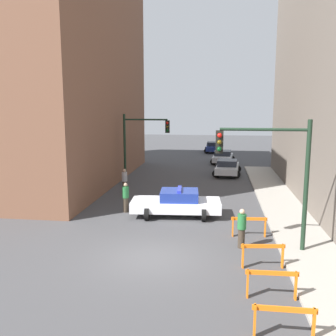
{
  "coord_description": "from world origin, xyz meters",
  "views": [
    {
      "loc": [
        2.43,
        -13.5,
        5.87
      ],
      "look_at": [
        -0.44,
        8.01,
        2.19
      ],
      "focal_mm": 40.0,
      "sensor_mm": 36.0,
      "label": 1
    }
  ],
  "objects_px": {
    "parked_car_mid": "(223,157)",
    "pedestrian_sidewalk": "(242,228)",
    "pedestrian_corner": "(125,181)",
    "pedestrian_crossing": "(126,197)",
    "traffic_light_near": "(276,165)",
    "barrier_mid": "(272,280)",
    "barrier_corner": "(249,223)",
    "barrier_front": "(284,317)",
    "parked_car_near": "(227,167)",
    "barrier_back": "(263,252)",
    "police_car": "(177,203)",
    "traffic_light_far": "(139,139)",
    "parked_car_far": "(214,147)"
  },
  "relations": [
    {
      "from": "barrier_mid",
      "to": "police_car",
      "type": "bearing_deg",
      "value": 114.97
    },
    {
      "from": "parked_car_mid",
      "to": "pedestrian_sidewalk",
      "type": "bearing_deg",
      "value": -83.87
    },
    {
      "from": "parked_car_mid",
      "to": "pedestrian_crossing",
      "type": "xyz_separation_m",
      "value": [
        -5.5,
        -18.41,
        0.19
      ]
    },
    {
      "from": "barrier_corner",
      "to": "pedestrian_crossing",
      "type": "bearing_deg",
      "value": 154.44
    },
    {
      "from": "parked_car_mid",
      "to": "barrier_back",
      "type": "height_order",
      "value": "parked_car_mid"
    },
    {
      "from": "parked_car_mid",
      "to": "pedestrian_sidewalk",
      "type": "xyz_separation_m",
      "value": [
        0.51,
        -22.88,
        0.19
      ]
    },
    {
      "from": "barrier_front",
      "to": "traffic_light_near",
      "type": "bearing_deg",
      "value": 84.76
    },
    {
      "from": "police_car",
      "to": "parked_car_far",
      "type": "height_order",
      "value": "police_car"
    },
    {
      "from": "pedestrian_crossing",
      "to": "parked_car_near",
      "type": "bearing_deg",
      "value": 163.56
    },
    {
      "from": "barrier_front",
      "to": "barrier_back",
      "type": "bearing_deg",
      "value": 90.54
    },
    {
      "from": "traffic_light_near",
      "to": "barrier_mid",
      "type": "bearing_deg",
      "value": -98.35
    },
    {
      "from": "pedestrian_corner",
      "to": "barrier_corner",
      "type": "xyz_separation_m",
      "value": [
        7.59,
        -7.42,
        -0.24
      ]
    },
    {
      "from": "parked_car_near",
      "to": "barrier_front",
      "type": "height_order",
      "value": "parked_car_near"
    },
    {
      "from": "traffic_light_far",
      "to": "parked_car_far",
      "type": "relative_size",
      "value": 1.21
    },
    {
      "from": "traffic_light_near",
      "to": "barrier_mid",
      "type": "relative_size",
      "value": 3.25
    },
    {
      "from": "barrier_front",
      "to": "barrier_mid",
      "type": "xyz_separation_m",
      "value": [
        -0.03,
        2.05,
        0.0
      ]
    },
    {
      "from": "traffic_light_near",
      "to": "traffic_light_far",
      "type": "xyz_separation_m",
      "value": [
        -8.03,
        12.04,
        -0.13
      ]
    },
    {
      "from": "pedestrian_crossing",
      "to": "barrier_back",
      "type": "relative_size",
      "value": 1.04
    },
    {
      "from": "barrier_front",
      "to": "barrier_corner",
      "type": "relative_size",
      "value": 1.0
    },
    {
      "from": "traffic_light_far",
      "to": "barrier_back",
      "type": "bearing_deg",
      "value": -61.53
    },
    {
      "from": "pedestrian_crossing",
      "to": "traffic_light_near",
      "type": "bearing_deg",
      "value": 66.8
    },
    {
      "from": "traffic_light_near",
      "to": "pedestrian_corner",
      "type": "distance_m",
      "value": 12.61
    },
    {
      "from": "pedestrian_crossing",
      "to": "barrier_corner",
      "type": "bearing_deg",
      "value": 73.93
    },
    {
      "from": "parked_car_near",
      "to": "barrier_corner",
      "type": "relative_size",
      "value": 2.77
    },
    {
      "from": "parked_car_near",
      "to": "parked_car_far",
      "type": "xyz_separation_m",
      "value": [
        -1.34,
        15.31,
        0.0
      ]
    },
    {
      "from": "police_car",
      "to": "pedestrian_crossing",
      "type": "relative_size",
      "value": 2.91
    },
    {
      "from": "traffic_light_near",
      "to": "police_car",
      "type": "distance_m",
      "value": 6.75
    },
    {
      "from": "traffic_light_far",
      "to": "pedestrian_crossing",
      "type": "height_order",
      "value": "traffic_light_far"
    },
    {
      "from": "traffic_light_near",
      "to": "parked_car_mid",
      "type": "bearing_deg",
      "value": 94.34
    },
    {
      "from": "parked_car_near",
      "to": "pedestrian_crossing",
      "type": "bearing_deg",
      "value": -111.42
    },
    {
      "from": "barrier_corner",
      "to": "barrier_mid",
      "type": "bearing_deg",
      "value": -87.4
    },
    {
      "from": "pedestrian_corner",
      "to": "barrier_front",
      "type": "height_order",
      "value": "pedestrian_corner"
    },
    {
      "from": "pedestrian_corner",
      "to": "pedestrian_crossing",
      "type": "bearing_deg",
      "value": -28.87
    },
    {
      "from": "traffic_light_far",
      "to": "police_car",
      "type": "xyz_separation_m",
      "value": [
        3.65,
        -7.75,
        -2.67
      ]
    },
    {
      "from": "barrier_mid",
      "to": "parked_car_near",
      "type": "bearing_deg",
      "value": 92.45
    },
    {
      "from": "pedestrian_sidewalk",
      "to": "barrier_mid",
      "type": "distance_m",
      "value": 4.14
    },
    {
      "from": "pedestrian_crossing",
      "to": "barrier_back",
      "type": "height_order",
      "value": "pedestrian_crossing"
    },
    {
      "from": "barrier_corner",
      "to": "barrier_front",
      "type": "bearing_deg",
      "value": -87.9
    },
    {
      "from": "pedestrian_crossing",
      "to": "barrier_front",
      "type": "height_order",
      "value": "pedestrian_crossing"
    },
    {
      "from": "police_car",
      "to": "pedestrian_corner",
      "type": "xyz_separation_m",
      "value": [
        -4.03,
        4.71,
        0.14
      ]
    },
    {
      "from": "pedestrian_sidewalk",
      "to": "barrier_back",
      "type": "distance_m",
      "value": 2.0
    },
    {
      "from": "parked_car_mid",
      "to": "barrier_back",
      "type": "relative_size",
      "value": 2.78
    },
    {
      "from": "parked_car_mid",
      "to": "pedestrian_corner",
      "type": "distance_m",
      "value": 15.56
    },
    {
      "from": "traffic_light_far",
      "to": "pedestrian_sidewalk",
      "type": "height_order",
      "value": "traffic_light_far"
    },
    {
      "from": "pedestrian_corner",
      "to": "parked_car_mid",
      "type": "bearing_deg",
      "value": 110.9
    },
    {
      "from": "barrier_front",
      "to": "barrier_back",
      "type": "xyz_separation_m",
      "value": [
        -0.04,
        4.25,
        0.0
      ]
    },
    {
      "from": "parked_car_far",
      "to": "pedestrian_corner",
      "type": "relative_size",
      "value": 2.6
    },
    {
      "from": "pedestrian_sidewalk",
      "to": "barrier_front",
      "type": "relative_size",
      "value": 1.04
    },
    {
      "from": "traffic_light_far",
      "to": "traffic_light_near",
      "type": "bearing_deg",
      "value": -56.29
    },
    {
      "from": "barrier_mid",
      "to": "pedestrian_sidewalk",
      "type": "bearing_deg",
      "value": 99.28
    }
  ]
}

